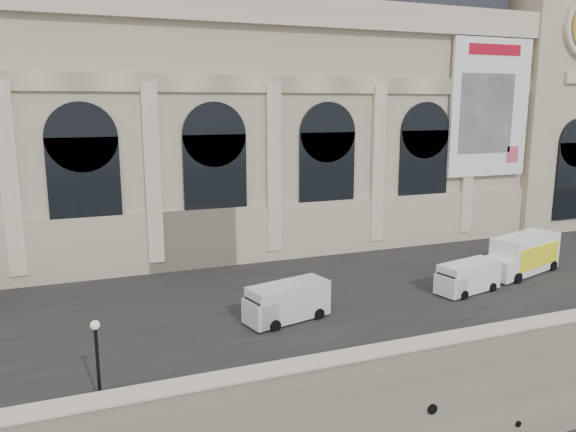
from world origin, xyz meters
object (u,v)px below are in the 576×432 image
object	(u,v)px
van_b	(284,303)
van_c	(466,278)
lamp_left	(98,364)
box_truck	(522,255)

from	to	relation	value
van_b	van_c	size ratio (longest dim) A/B	1.08
van_c	lamp_left	world-z (taller)	lamp_left
van_b	van_c	xyz separation A→B (m)	(14.11, 0.31, -0.09)
van_b	lamp_left	world-z (taller)	lamp_left
van_c	box_truck	distance (m)	7.57
box_truck	lamp_left	distance (m)	33.82
van_c	box_truck	world-z (taller)	box_truck
van_c	lamp_left	distance (m)	26.28
van_b	box_truck	distance (m)	21.48
box_truck	lamp_left	xyz separation A→B (m)	(-32.62, -8.94, 0.48)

